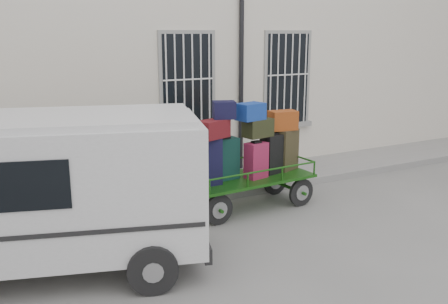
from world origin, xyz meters
TOP-DOWN VIEW (x-y plane):
  - ground at (0.00, 0.00)m, footprint 80.00×80.00m
  - building at (0.00, 5.50)m, footprint 24.00×5.15m
  - sidewalk at (0.00, 2.20)m, footprint 24.00×1.70m
  - luggage_cart at (-0.15, 0.72)m, footprint 2.95×1.27m
  - van at (-4.07, -0.20)m, footprint 4.85×3.10m

SIDE VIEW (x-z plane):
  - ground at x=0.00m, z-range 0.00..0.00m
  - sidewalk at x=0.00m, z-range 0.00..0.15m
  - luggage_cart at x=-0.15m, z-range -0.01..2.15m
  - van at x=-4.07m, z-range 0.17..2.44m
  - building at x=0.00m, z-range 0.00..6.00m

